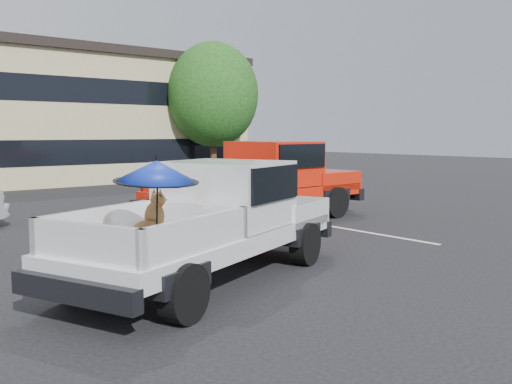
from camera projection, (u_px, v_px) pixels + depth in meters
ground at (324, 261)px, 10.44m from camera, size 90.00×90.00×0.00m
stripe_left at (124, 266)px, 10.05m from camera, size 0.12×5.00×0.01m
stripe_right at (349, 229)px, 13.88m from camera, size 0.12×5.00×0.01m
motel_building at (34, 115)px, 27.40m from camera, size 20.40×8.40×6.30m
tree_right at (213, 95)px, 27.95m from camera, size 4.46×4.46×6.78m
tree_back at (87, 96)px, 32.12m from camera, size 4.68×4.68×7.11m
silver_pickup at (217, 213)px, 9.24m from camera, size 6.02×3.85×2.06m
red_pickup at (269, 177)px, 15.43m from camera, size 6.50×2.59×2.11m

